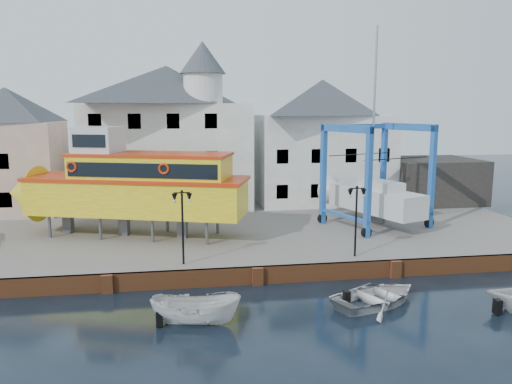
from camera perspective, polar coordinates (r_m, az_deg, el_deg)
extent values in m
plane|color=black|center=(27.95, 0.17, -10.55)|extent=(140.00, 140.00, 0.00)
cube|color=#615B58|center=(38.25, -2.40, -4.23)|extent=(44.00, 22.00, 1.00)
cube|color=brown|center=(27.89, 0.13, -9.50)|extent=(44.00, 0.25, 1.00)
cube|color=brown|center=(27.71, -16.65, -10.05)|extent=(0.60, 0.36, 1.00)
cube|color=brown|center=(27.74, 0.19, -9.61)|extent=(0.60, 0.36, 1.00)
cube|color=brown|center=(29.98, 15.64, -8.50)|extent=(0.60, 0.36, 1.00)
cube|color=tan|center=(46.33, -26.23, 2.55)|extent=(8.00, 7.00, 7.50)
pyramid|color=#393F44|center=(46.08, -26.71, 8.91)|extent=(8.00, 7.00, 2.80)
cube|color=black|center=(43.20, -26.74, -0.82)|extent=(1.00, 0.08, 1.20)
cube|color=black|center=(42.82, -27.04, 3.14)|extent=(1.00, 0.08, 1.20)
cube|color=beige|center=(44.63, -9.95, 4.12)|extent=(14.00, 8.00, 9.00)
pyramid|color=#393F44|center=(44.48, -10.17, 11.97)|extent=(14.00, 8.00, 3.20)
cube|color=black|center=(41.57, -17.53, -0.60)|extent=(1.00, 0.08, 1.20)
cube|color=black|center=(41.21, -13.40, -0.50)|extent=(1.00, 0.08, 1.20)
cube|color=black|center=(41.07, -9.23, -0.40)|extent=(1.00, 0.08, 1.20)
cube|color=black|center=(41.15, -5.05, -0.29)|extent=(1.00, 0.08, 1.20)
cube|color=black|center=(41.17, -17.74, 3.51)|extent=(1.00, 0.08, 1.20)
cube|color=black|center=(40.81, -13.57, 3.65)|extent=(1.00, 0.08, 1.20)
cube|color=black|center=(40.67, -9.34, 3.77)|extent=(1.00, 0.08, 1.20)
cube|color=black|center=(40.75, -5.11, 3.87)|extent=(1.00, 0.08, 1.20)
cube|color=black|center=(40.99, -17.95, 7.68)|extent=(1.00, 0.08, 1.20)
cube|color=black|center=(40.62, -13.73, 7.86)|extent=(1.00, 0.08, 1.20)
cube|color=black|center=(40.48, -9.46, 8.00)|extent=(1.00, 0.08, 1.20)
cube|color=black|center=(40.56, -5.18, 8.09)|extent=(1.00, 0.08, 1.20)
cylinder|color=beige|center=(42.11, -6.06, 11.66)|extent=(3.20, 3.20, 2.40)
cone|color=#393F44|center=(42.28, -6.12, 15.05)|extent=(3.80, 3.80, 2.60)
cube|color=beige|center=(47.02, 7.44, 3.85)|extent=(12.00, 8.00, 8.00)
pyramid|color=#393F44|center=(46.81, 7.59, 10.68)|extent=(12.00, 8.00, 3.20)
cube|color=black|center=(42.44, 3.01, 0.03)|extent=(1.00, 0.08, 1.20)
cube|color=black|center=(43.15, 6.91, 0.13)|extent=(1.00, 0.08, 1.20)
cube|color=black|center=(44.05, 10.67, 0.23)|extent=(1.00, 0.08, 1.20)
cube|color=black|center=(45.13, 14.27, 0.32)|extent=(1.00, 0.08, 1.20)
cube|color=black|center=(42.05, 3.05, 4.07)|extent=(1.00, 0.08, 1.20)
cube|color=black|center=(42.77, 7.00, 4.10)|extent=(1.00, 0.08, 1.20)
cube|color=black|center=(43.67, 10.80, 4.12)|extent=(1.00, 0.08, 1.20)
cube|color=black|center=(44.77, 14.43, 4.11)|extent=(1.00, 0.08, 1.20)
cube|color=black|center=(49.19, 19.31, 1.29)|extent=(8.00, 7.00, 4.00)
cylinder|color=black|center=(27.92, -8.37, -4.24)|extent=(0.12, 0.12, 4.00)
cube|color=black|center=(27.51, -8.48, -0.08)|extent=(0.90, 0.06, 0.06)
sphere|color=black|center=(27.50, -8.48, 0.06)|extent=(0.16, 0.16, 0.16)
cone|color=black|center=(27.56, -9.29, -0.66)|extent=(0.32, 0.32, 0.45)
sphere|color=silver|center=(27.59, -9.28, -1.03)|extent=(0.18, 0.18, 0.18)
cone|color=black|center=(27.56, -7.63, -0.62)|extent=(0.32, 0.32, 0.45)
sphere|color=silver|center=(27.59, -7.62, -0.99)|extent=(0.18, 0.18, 0.18)
cylinder|color=black|center=(29.69, 11.34, -3.49)|extent=(0.12, 0.12, 4.00)
cube|color=black|center=(29.30, 11.47, 0.42)|extent=(0.90, 0.06, 0.06)
sphere|color=black|center=(29.29, 11.48, 0.55)|extent=(0.16, 0.16, 0.16)
cone|color=black|center=(29.21, 10.72, -0.13)|extent=(0.32, 0.32, 0.45)
sphere|color=silver|center=(29.24, 10.71, -0.47)|extent=(0.18, 0.18, 0.18)
cone|color=black|center=(29.48, 12.18, -0.08)|extent=(0.32, 0.32, 0.45)
sphere|color=silver|center=(29.51, 12.17, -0.43)|extent=(0.18, 0.18, 0.18)
cylinder|color=#59595E|center=(36.35, -22.51, -3.63)|extent=(0.25, 0.25, 1.56)
cylinder|color=#59595E|center=(38.78, -20.27, -2.70)|extent=(0.25, 0.25, 1.56)
cylinder|color=#59595E|center=(34.58, -17.38, -3.98)|extent=(0.25, 0.25, 1.56)
cylinder|color=#59595E|center=(37.13, -15.38, -2.97)|extent=(0.25, 0.25, 1.56)
cylinder|color=#59595E|center=(33.13, -11.74, -4.32)|extent=(0.25, 0.25, 1.56)
cylinder|color=#59595E|center=(35.78, -10.08, -3.24)|extent=(0.25, 0.25, 1.56)
cylinder|color=#59595E|center=(32.02, -5.65, -4.65)|extent=(0.25, 0.25, 1.56)
cylinder|color=#59595E|center=(34.75, -4.41, -3.50)|extent=(0.25, 0.25, 1.56)
cube|color=#59595E|center=(37.29, -20.67, -3.19)|extent=(0.75, 0.69, 1.56)
cube|color=#59595E|center=(35.42, -14.83, -3.54)|extent=(0.75, 0.69, 1.56)
cube|color=#59595E|center=(33.95, -8.41, -3.89)|extent=(0.75, 0.69, 1.56)
cube|color=gold|center=(34.63, -13.40, -0.53)|extent=(15.03, 8.28, 2.28)
cone|color=gold|center=(38.65, -24.97, -0.14)|extent=(3.40, 4.46, 3.94)
cube|color=#BD2F0C|center=(34.44, -13.48, 1.51)|extent=(15.38, 8.53, 0.23)
cube|color=gold|center=(33.96, -11.91, 2.69)|extent=(10.96, 6.59, 1.66)
cube|color=black|center=(32.30, -13.06, 2.40)|extent=(9.48, 3.16, 0.93)
cube|color=black|center=(35.62, -10.87, 3.12)|extent=(9.48, 3.16, 0.93)
cube|color=#BD2F0C|center=(33.87, -11.96, 4.24)|extent=(11.19, 6.75, 0.19)
cube|color=silver|center=(35.28, -17.54, 5.60)|extent=(3.40, 3.40, 1.89)
cube|color=black|center=(34.06, -18.59, 5.55)|extent=(2.17, 0.76, 0.83)
torus|color=#BD2F0C|center=(34.29, -20.34, 2.71)|extent=(0.74, 0.36, 0.73)
torus|color=#BD2F0C|center=(31.68, -10.50, 2.63)|extent=(0.74, 0.36, 0.73)
cube|color=#184AA2|center=(33.77, 12.70, 0.97)|extent=(0.48, 0.48, 7.41)
cylinder|color=black|center=(34.41, 12.50, -4.53)|extent=(0.79, 0.51, 0.74)
cube|color=#184AA2|center=(37.53, 7.70, 1.96)|extent=(0.48, 0.48, 7.41)
cylinder|color=black|center=(38.11, 7.58, -3.02)|extent=(0.79, 0.51, 0.74)
cube|color=#184AA2|center=(37.99, 19.45, 1.59)|extent=(0.48, 0.48, 7.41)
cylinder|color=black|center=(38.57, 19.18, -3.32)|extent=(0.79, 0.51, 0.74)
cube|color=#184AA2|center=(41.38, 14.35, 2.45)|extent=(0.48, 0.48, 7.41)
cylinder|color=black|center=(41.90, 14.16, -2.08)|extent=(0.79, 0.51, 0.74)
cube|color=#184AA2|center=(35.30, 10.24, 7.16)|extent=(2.19, 5.09, 0.52)
cube|color=#184AA2|center=(36.07, 9.95, -2.67)|extent=(2.09, 5.05, 0.22)
cube|color=#184AA2|center=(39.37, 17.04, 7.12)|extent=(2.19, 5.09, 0.52)
cube|color=#184AA2|center=(40.06, 16.61, -1.71)|extent=(2.09, 5.05, 0.22)
cube|color=#184AA2|center=(39.11, 11.35, 7.34)|extent=(6.08, 2.56, 0.37)
cube|color=silver|center=(37.84, 13.50, -0.92)|extent=(5.05, 8.29, 1.69)
cone|color=silver|center=(41.37, 9.09, 0.11)|extent=(2.87, 2.44, 2.43)
cube|color=#59595E|center=(38.08, 13.43, -2.72)|extent=(0.90, 1.87, 0.74)
cube|color=silver|center=(37.27, 14.12, 0.72)|extent=(2.70, 3.57, 0.64)
cylinder|color=#99999E|center=(37.63, 13.35, 9.25)|extent=(0.21, 0.21, 11.65)
cube|color=black|center=(36.04, 15.75, 3.70)|extent=(5.43, 2.12, 0.05)
cube|color=black|center=(38.82, 11.78, 4.25)|extent=(5.43, 2.12, 0.05)
imported|color=silver|center=(23.39, -6.89, -14.77)|extent=(4.35, 2.36, 1.59)
imported|color=silver|center=(26.13, 13.69, -12.30)|extent=(5.95, 5.22, 1.03)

